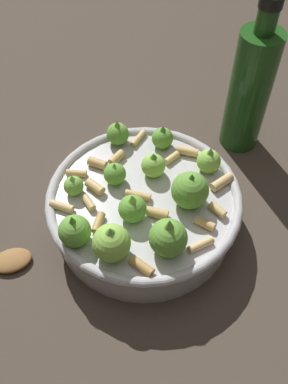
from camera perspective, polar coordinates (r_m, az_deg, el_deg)
ground_plane at (r=0.59m, az=-0.00°, el=-4.04°), size 2.40×2.40×0.00m
cooking_pan at (r=0.56m, az=0.01°, el=-1.91°), size 0.26×0.26×0.12m
olive_oil_bottle at (r=0.65m, az=14.17°, el=13.37°), size 0.06×0.06×0.24m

